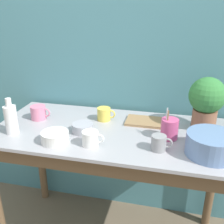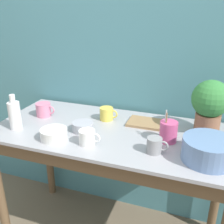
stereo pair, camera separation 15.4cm
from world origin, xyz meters
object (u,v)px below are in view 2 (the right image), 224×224
at_px(bottle_tall, 15,115).
at_px(mug_grey, 155,145).
at_px(utensil_cup, 168,132).
at_px(tray_board, 149,123).
at_px(potted_plant, 210,104).
at_px(mug_white, 87,137).
at_px(bowl_wash_large, 208,150).
at_px(bowl_small_steel, 83,127).
at_px(mug_yellow, 107,114).
at_px(mug_pink, 44,110).
at_px(bowl_small_enamel_white, 54,134).

relative_size(bottle_tall, mug_grey, 1.95).
xyz_separation_m(bottle_tall, utensil_cup, (0.90, 0.15, -0.03)).
bearing_deg(tray_board, potted_plant, -1.05).
xyz_separation_m(potted_plant, mug_white, (-0.61, -0.35, -0.14)).
distance_m(bowl_wash_large, tray_board, 0.48).
distance_m(mug_grey, bowl_small_steel, 0.47).
height_order(mug_yellow, bowl_small_steel, mug_yellow).
xyz_separation_m(mug_grey, bowl_small_steel, (-0.46, 0.10, -0.01)).
bearing_deg(utensil_cup, mug_white, -156.69).
bearing_deg(mug_pink, potted_plant, 5.09).
height_order(mug_white, mug_grey, mug_grey).
bearing_deg(tray_board, mug_grey, -73.07).
bearing_deg(potted_plant, mug_white, -150.00).
bearing_deg(bowl_wash_large, bottle_tall, -179.16).
xyz_separation_m(bowl_wash_large, utensil_cup, (-0.21, 0.13, 0.00)).
relative_size(mug_white, tray_board, 0.47).
distance_m(potted_plant, tray_board, 0.39).
bearing_deg(bowl_small_enamel_white, bowl_small_steel, 53.53).
bearing_deg(bowl_small_enamel_white, tray_board, 38.32).
distance_m(bowl_wash_large, bowl_small_steel, 0.72).
xyz_separation_m(bowl_wash_large, bowl_small_enamel_white, (-0.82, -0.06, -0.03)).
bearing_deg(mug_pink, bowl_small_steel, -19.15).
relative_size(bowl_wash_large, utensil_cup, 1.39).
bearing_deg(bowl_wash_large, mug_pink, 168.79).
height_order(bowl_small_enamel_white, utensil_cup, utensil_cup).
bearing_deg(utensil_cup, bottle_tall, -170.84).
height_order(bottle_tall, mug_grey, bottle_tall).
relative_size(utensil_cup, tray_board, 0.70).
relative_size(bowl_wash_large, bottle_tall, 1.16).
xyz_separation_m(utensil_cup, tray_board, (-0.15, 0.18, -0.05)).
height_order(mug_pink, bowl_small_enamel_white, mug_pink).
distance_m(potted_plant, utensil_cup, 0.29).
bearing_deg(mug_yellow, utensil_cup, -21.01).
bearing_deg(utensil_cup, tray_board, 128.87).
bearing_deg(bowl_small_steel, mug_yellow, 68.49).
bearing_deg(potted_plant, mug_grey, -127.63).
height_order(mug_grey, tray_board, mug_grey).
xyz_separation_m(potted_plant, bowl_wash_large, (0.01, -0.30, -0.13)).
xyz_separation_m(potted_plant, mug_grey, (-0.25, -0.32, -0.14)).
bearing_deg(bowl_small_enamel_white, bottle_tall, 171.84).
bearing_deg(bowl_small_steel, tray_board, 31.73).
relative_size(mug_yellow, utensil_cup, 0.66).
bearing_deg(bowl_wash_large, bowl_small_enamel_white, -175.97).
xyz_separation_m(bottle_tall, mug_grey, (0.86, 0.00, -0.05)).
xyz_separation_m(potted_plant, bowl_small_enamel_white, (-0.81, -0.36, -0.15)).
bearing_deg(bottle_tall, bowl_small_steel, 14.86).
height_order(mug_white, utensil_cup, utensil_cup).
height_order(bottle_tall, tray_board, bottle_tall).
xyz_separation_m(bowl_small_enamel_white, tray_board, (0.47, 0.37, -0.02)).
distance_m(bowl_wash_large, mug_pink, 1.08).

